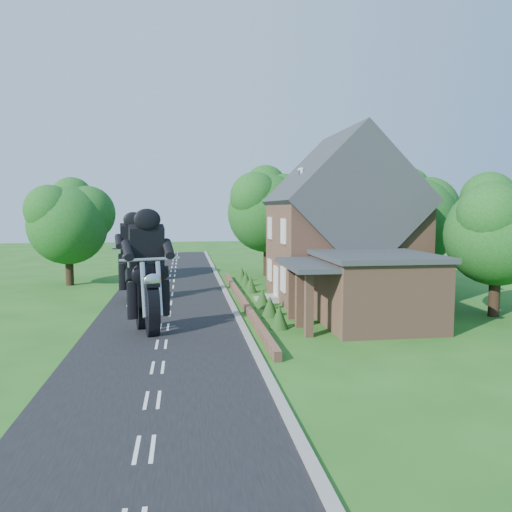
{
  "coord_description": "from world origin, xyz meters",
  "views": [
    {
      "loc": [
        0.97,
        -23.33,
        5.59
      ],
      "look_at": [
        5.12,
        5.21,
        2.8
      ],
      "focal_mm": 35.0,
      "sensor_mm": 36.0,
      "label": 1
    }
  ],
  "objects": [
    {
      "name": "shrub_e",
      "position": [
        5.3,
        11.5,
        0.55
      ],
      "size": [
        0.9,
        0.9,
        1.1
      ],
      "primitive_type": "cone",
      "color": "#173D13",
      "rests_on": "ground"
    },
    {
      "name": "house",
      "position": [
        10.49,
        6.0,
        4.34
      ],
      "size": [
        9.54,
        8.64,
        10.24
      ],
      "color": "#895D46",
      "rests_on": "ground"
    },
    {
      "name": "tree_behind_left",
      "position": [
        8.16,
        17.13,
        5.73
      ],
      "size": [
        6.94,
        6.4,
        9.16
      ],
      "color": "black",
      "rests_on": "ground"
    },
    {
      "name": "motorcycle_follow",
      "position": [
        -2.02,
        7.13,
        0.8
      ],
      "size": [
        0.8,
        1.77,
        1.6
      ],
      "primitive_type": null,
      "rotation": [
        0.0,
        0.0,
        3.36
      ],
      "color": "black",
      "rests_on": "ground"
    },
    {
      "name": "garden_wall",
      "position": [
        4.3,
        5.0,
        0.2
      ],
      "size": [
        0.3,
        22.0,
        0.4
      ],
      "primitive_type": "cube",
      "color": "#895D46",
      "rests_on": "ground"
    },
    {
      "name": "shrub_c",
      "position": [
        5.3,
        4.0,
        0.55
      ],
      "size": [
        0.9,
        0.9,
        1.1
      ],
      "primitive_type": "cone",
      "color": "#173D13",
      "rests_on": "ground"
    },
    {
      "name": "tree_house_right",
      "position": [
        16.65,
        8.62,
        5.19
      ],
      "size": [
        6.51,
        6.0,
        8.4
      ],
      "color": "black",
      "rests_on": "ground"
    },
    {
      "name": "tree_far_road",
      "position": [
        -6.86,
        14.11,
        4.84
      ],
      "size": [
        6.08,
        5.6,
        7.84
      ],
      "color": "black",
      "rests_on": "ground"
    },
    {
      "name": "road",
      "position": [
        0.0,
        0.0,
        0.01
      ],
      "size": [
        7.0,
        80.0,
        0.02
      ],
      "primitive_type": "cube",
      "color": "black",
      "rests_on": "ground"
    },
    {
      "name": "shrub_a",
      "position": [
        5.3,
        -1.0,
        0.55
      ],
      "size": [
        0.9,
        0.9,
        1.1
      ],
      "primitive_type": "cone",
      "color": "#173D13",
      "rests_on": "ground"
    },
    {
      "name": "shrub_d",
      "position": [
        5.3,
        9.0,
        0.55
      ],
      "size": [
        0.9,
        0.9,
        1.1
      ],
      "primitive_type": "cone",
      "color": "#173D13",
      "rests_on": "ground"
    },
    {
      "name": "shrub_f",
      "position": [
        5.3,
        14.0,
        0.55
      ],
      "size": [
        0.9,
        0.9,
        1.1
      ],
      "primitive_type": "cone",
      "color": "#173D13",
      "rests_on": "ground"
    },
    {
      "name": "motorcycle_lead",
      "position": [
        -0.66,
        -0.97,
        0.83
      ],
      "size": [
        1.01,
        1.84,
        1.66
      ],
      "primitive_type": null,
      "rotation": [
        0.0,
        0.0,
        3.47
      ],
      "color": "black",
      "rests_on": "ground"
    },
    {
      "name": "tree_behind_house",
      "position": [
        14.18,
        16.14,
        6.23
      ],
      "size": [
        7.81,
        7.2,
        10.08
      ],
      "color": "black",
      "rests_on": "ground"
    },
    {
      "name": "ground",
      "position": [
        0.0,
        0.0,
        0.0
      ],
      "size": [
        120.0,
        120.0,
        0.0
      ],
      "primitive_type": "plane",
      "color": "#225A19",
      "rests_on": "ground"
    },
    {
      "name": "annex",
      "position": [
        9.87,
        -0.8,
        1.77
      ],
      "size": [
        7.05,
        5.94,
        3.44
      ],
      "color": "#895D46",
      "rests_on": "ground"
    },
    {
      "name": "kerb",
      "position": [
        3.65,
        0.0,
        0.06
      ],
      "size": [
        0.3,
        80.0,
        0.12
      ],
      "primitive_type": "cube",
      "color": "gray",
      "rests_on": "ground"
    },
    {
      "name": "shrub_b",
      "position": [
        5.3,
        1.5,
        0.55
      ],
      "size": [
        0.9,
        0.9,
        1.1
      ],
      "primitive_type": "cone",
      "color": "#173D13",
      "rests_on": "ground"
    },
    {
      "name": "tree_annex_side",
      "position": [
        17.13,
        0.1,
        4.69
      ],
      "size": [
        5.64,
        5.2,
        7.48
      ],
      "color": "black",
      "rests_on": "ground"
    }
  ]
}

